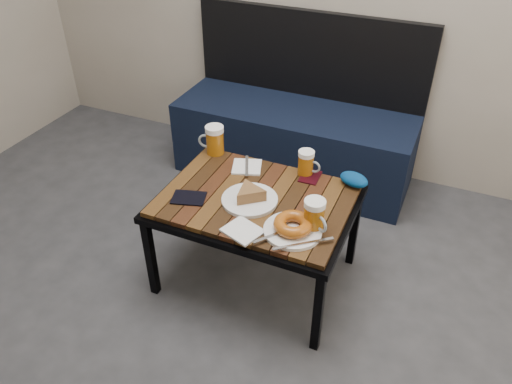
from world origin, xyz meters
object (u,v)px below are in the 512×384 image
at_px(knit_pouch, 354,180).
at_px(plate_pie, 250,196).
at_px(beer_mug_centre, 306,163).
at_px(passport_navy, 189,198).
at_px(passport_burgundy, 310,177).
at_px(plate_bagel, 293,227).
at_px(bench, 295,135).
at_px(cafe_table, 256,205).
at_px(beer_mug_left, 214,140).
at_px(beer_mug_right, 314,215).

bearing_deg(knit_pouch, plate_pie, -141.41).
relative_size(beer_mug_centre, passport_navy, 0.84).
bearing_deg(passport_burgundy, plate_bagel, -83.15).
height_order(bench, beer_mug_centre, bench).
relative_size(cafe_table, beer_mug_left, 5.86).
height_order(cafe_table, plate_bagel, plate_bagel).
relative_size(passport_navy, passport_burgundy, 1.22).
bearing_deg(beer_mug_centre, bench, 115.98).
xyz_separation_m(plate_bagel, knit_pouch, (0.14, 0.41, 0.00)).
height_order(beer_mug_left, plate_bagel, beer_mug_left).
height_order(cafe_table, passport_navy, passport_navy).
distance_m(beer_mug_left, knit_pouch, 0.70).
height_order(plate_pie, passport_navy, plate_pie).
xyz_separation_m(beer_mug_centre, beer_mug_right, (0.16, -0.36, 0.01)).
distance_m(cafe_table, passport_navy, 0.29).
relative_size(beer_mug_left, passport_navy, 1.01).
bearing_deg(beer_mug_left, beer_mug_right, 140.42).
relative_size(beer_mug_centre, knit_pouch, 0.89).
relative_size(beer_mug_left, plate_bagel, 0.51).
distance_m(bench, beer_mug_right, 1.15).
relative_size(cafe_table, plate_pie, 3.49).
bearing_deg(plate_pie, passport_burgundy, 57.59).
distance_m(cafe_table, knit_pouch, 0.45).
bearing_deg(cafe_table, knit_pouch, 35.84).
bearing_deg(cafe_table, passport_burgundy, 55.79).
bearing_deg(knit_pouch, passport_burgundy, -174.66).
xyz_separation_m(beer_mug_right, knit_pouch, (0.07, 0.36, -0.04)).
distance_m(beer_mug_left, beer_mug_centre, 0.47).
bearing_deg(bench, plate_pie, -81.93).
xyz_separation_m(beer_mug_left, passport_burgundy, (0.50, -0.02, -0.07)).
xyz_separation_m(plate_pie, plate_bagel, (0.24, -0.12, -0.00)).
bearing_deg(beer_mug_left, beer_mug_centre, 170.44).
distance_m(bench, knit_pouch, 0.87).
bearing_deg(beer_mug_right, passport_burgundy, 146.96).
height_order(bench, beer_mug_right, bench).
height_order(bench, cafe_table, bench).
xyz_separation_m(cafe_table, beer_mug_left, (-0.33, 0.26, 0.12)).
bearing_deg(passport_burgundy, beer_mug_right, -71.29).
bearing_deg(knit_pouch, beer_mug_right, -100.47).
height_order(beer_mug_left, beer_mug_centre, beer_mug_left).
distance_m(bench, passport_navy, 1.08).
bearing_deg(beer_mug_right, plate_bagel, -106.05).
distance_m(bench, beer_mug_left, 0.75).
distance_m(bench, cafe_table, 0.95).
height_order(beer_mug_centre, plate_bagel, beer_mug_centre).
bearing_deg(plate_bagel, passport_burgundy, 98.68).
height_order(beer_mug_left, passport_navy, beer_mug_left).
bearing_deg(beer_mug_left, bench, -114.96).
distance_m(bench, plate_pie, 1.00).
distance_m(passport_navy, knit_pouch, 0.73).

